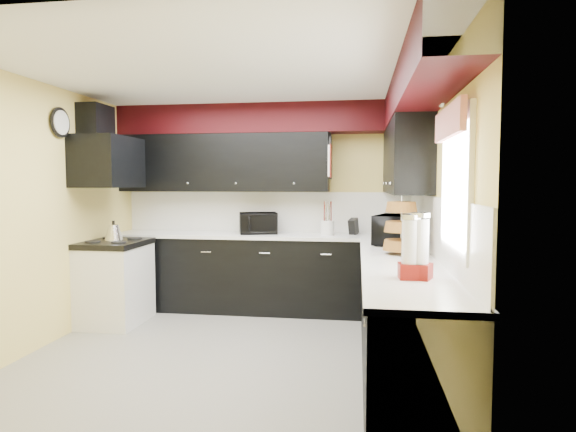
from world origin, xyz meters
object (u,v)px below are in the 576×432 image
object	(u,v)px
kettle	(114,232)
knife_block	(353,227)
toaster_oven	(258,223)
microwave	(396,230)
utensil_crock	(328,228)

from	to	relation	value
kettle	knife_block	bearing A→B (deg)	16.71
toaster_oven	knife_block	distance (m)	1.15
knife_block	kettle	size ratio (longest dim) A/B	0.98
microwave	kettle	world-z (taller)	microwave
knife_block	kettle	world-z (taller)	knife_block
microwave	utensil_crock	bearing A→B (deg)	62.12
toaster_oven	utensil_crock	world-z (taller)	toaster_oven
toaster_oven	knife_block	world-z (taller)	toaster_oven
microwave	utensil_crock	world-z (taller)	microwave
utensil_crock	toaster_oven	bearing A→B (deg)	176.41
toaster_oven	kettle	distance (m)	1.65
microwave	knife_block	bearing A→B (deg)	44.33
toaster_oven	utensil_crock	size ratio (longest dim) A/B	2.59
microwave	kettle	bearing A→B (deg)	106.36
toaster_oven	microwave	size ratio (longest dim) A/B	0.82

